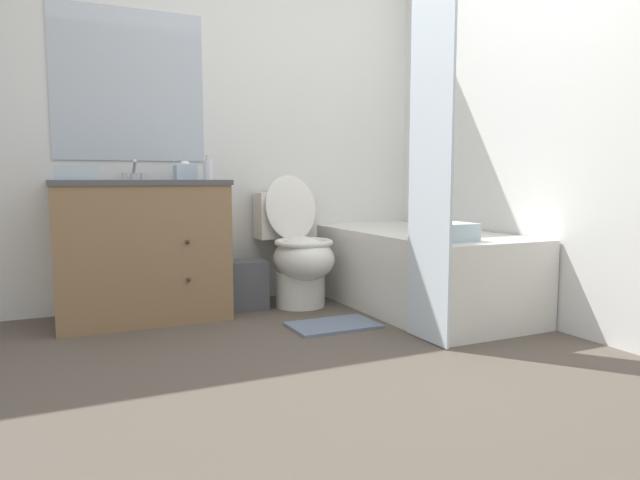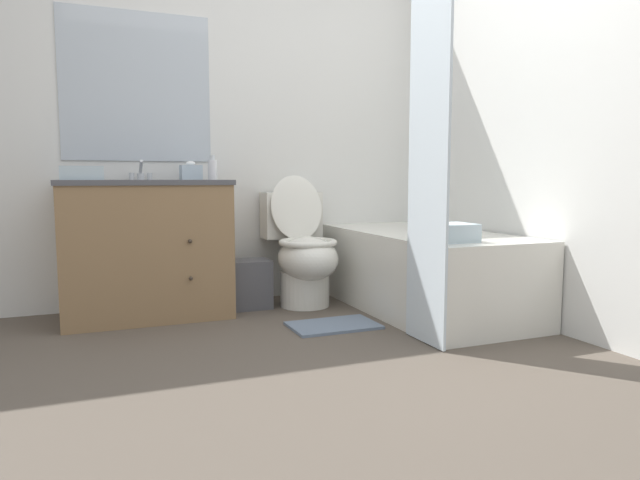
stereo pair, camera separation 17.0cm
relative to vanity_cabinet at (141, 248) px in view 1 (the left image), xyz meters
name	(u,v)px [view 1 (the left image)]	position (x,y,z in m)	size (l,w,h in m)	color
ground_plane	(373,371)	(0.77, -1.41, -0.43)	(14.00, 14.00, 0.00)	brown
wall_back	(246,118)	(0.77, 0.30, 0.82)	(8.00, 0.06, 2.50)	silver
wall_right	(481,114)	(2.06, -0.57, 0.82)	(0.05, 2.69, 2.50)	silver
vanity_cabinet	(141,248)	(0.00, 0.00, 0.00)	(0.98, 0.59, 0.83)	olive
sink_faucet	(134,174)	(0.00, 0.21, 0.44)	(0.14, 0.12, 0.12)	silver
toilet	(298,253)	(0.99, -0.07, -0.08)	(0.40, 0.65, 0.86)	silver
bathtub	(419,270)	(1.65, -0.50, -0.17)	(0.75, 1.55, 0.51)	silver
shower_curtain	(431,152)	(1.26, -1.13, 0.54)	(0.02, 0.35, 1.93)	silver
wastebasket	(245,285)	(0.63, -0.01, -0.27)	(0.26, 0.22, 0.31)	#4C4C51
tissue_box	(185,172)	(0.30, 0.12, 0.45)	(0.13, 0.12, 0.12)	silver
soap_dispenser	(208,169)	(0.41, -0.03, 0.47)	(0.06, 0.06, 0.15)	silver
hand_towel_folded	(77,173)	(-0.34, -0.17, 0.44)	(0.22, 0.13, 0.08)	silver
bath_towel_folded	(447,232)	(1.45, -1.04, 0.13)	(0.28, 0.22, 0.10)	silver
bath_mat	(333,325)	(0.95, -0.66, -0.42)	(0.49, 0.32, 0.02)	slate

